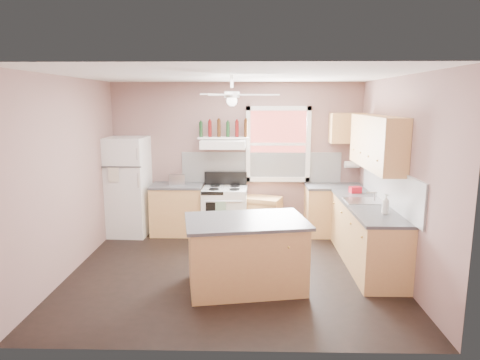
{
  "coord_description": "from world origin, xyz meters",
  "views": [
    {
      "loc": [
        0.24,
        -5.74,
        2.38
      ],
      "look_at": [
        0.1,
        0.3,
        1.25
      ],
      "focal_mm": 32.0,
      "sensor_mm": 36.0,
      "label": 1
    }
  ],
  "objects_px": {
    "refrigerator": "(127,186)",
    "stove": "(225,212)",
    "toaster": "(177,179)",
    "cart": "(262,215)",
    "island": "(246,255)"
  },
  "relations": [
    {
      "from": "refrigerator",
      "to": "stove",
      "type": "bearing_deg",
      "value": 1.32
    },
    {
      "from": "refrigerator",
      "to": "stove",
      "type": "relative_size",
      "value": 2.03
    },
    {
      "from": "toaster",
      "to": "stove",
      "type": "relative_size",
      "value": 0.33
    },
    {
      "from": "cart",
      "to": "island",
      "type": "height_order",
      "value": "island"
    },
    {
      "from": "cart",
      "to": "island",
      "type": "xyz_separation_m",
      "value": [
        -0.27,
        -2.29,
        0.1
      ]
    },
    {
      "from": "refrigerator",
      "to": "cart",
      "type": "xyz_separation_m",
      "value": [
        2.41,
        0.09,
        -0.54
      ]
    },
    {
      "from": "refrigerator",
      "to": "island",
      "type": "xyz_separation_m",
      "value": [
        2.14,
        -2.2,
        -0.44
      ]
    },
    {
      "from": "refrigerator",
      "to": "island",
      "type": "relative_size",
      "value": 1.23
    },
    {
      "from": "refrigerator",
      "to": "toaster",
      "type": "distance_m",
      "value": 0.9
    },
    {
      "from": "refrigerator",
      "to": "stove",
      "type": "distance_m",
      "value": 1.81
    },
    {
      "from": "toaster",
      "to": "cart",
      "type": "height_order",
      "value": "toaster"
    },
    {
      "from": "cart",
      "to": "island",
      "type": "relative_size",
      "value": 0.47
    },
    {
      "from": "toaster",
      "to": "island",
      "type": "xyz_separation_m",
      "value": [
        1.25,
        -2.27,
        -0.56
      ]
    },
    {
      "from": "island",
      "to": "stove",
      "type": "bearing_deg",
      "value": 90.38
    },
    {
      "from": "refrigerator",
      "to": "cart",
      "type": "relative_size",
      "value": 2.62
    }
  ]
}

